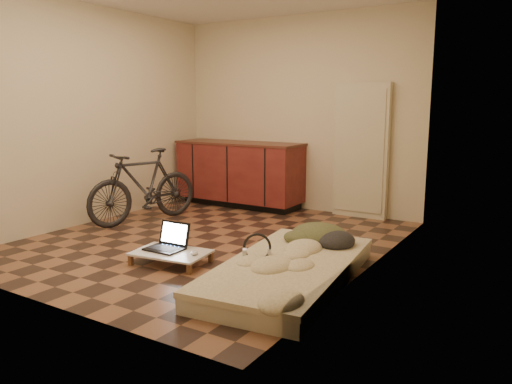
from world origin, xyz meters
The scene contains 10 objects.
room_shell centered at (0.00, 0.00, 1.30)m, with size 3.50×4.00×2.60m.
cabinets centered at (-0.75, 1.70, 0.47)m, with size 1.84×0.62×0.91m.
appliance_panel centered at (0.95, 1.94, 0.85)m, with size 0.70×0.10×1.70m, color beige.
bicycle centered at (-1.20, 0.26, 0.49)m, with size 0.45×1.53×0.99m, color black.
futon centered at (1.30, -0.63, 0.08)m, with size 1.15×2.05×0.17m.
clothing_pile centered at (1.29, 0.08, 0.29)m, with size 0.59×0.49×0.23m, color #3F4427, non-canonical shape.
headphones centered at (1.01, -0.65, 0.26)m, with size 0.26×0.24×0.18m, color black, non-canonical shape.
lap_desk centered at (0.17, -0.80, 0.10)m, with size 0.73×0.53×0.11m.
laptop centered at (0.08, -0.74, 0.16)m, with size 0.34×0.31×0.23m.
mouse centered at (0.42, -0.76, 0.13)m, with size 0.06×0.10×0.04m, color silver.
Camera 1 is at (3.16, -4.11, 1.46)m, focal length 35.00 mm.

